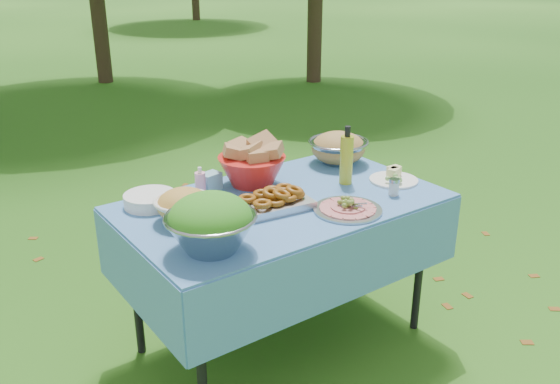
# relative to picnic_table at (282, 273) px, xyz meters

# --- Properties ---
(ground) EXTENTS (80.00, 80.00, 0.00)m
(ground) POSITION_rel_picnic_table_xyz_m (0.00, 0.00, -0.38)
(ground) COLOR #0D3409
(ground) RESTS_ON ground
(picnic_table) EXTENTS (1.46, 0.86, 0.76)m
(picnic_table) POSITION_rel_picnic_table_xyz_m (0.00, 0.00, 0.00)
(picnic_table) COLOR #81C8F9
(picnic_table) RESTS_ON ground
(salad_bowl) EXTENTS (0.45, 0.45, 0.23)m
(salad_bowl) POSITION_rel_picnic_table_xyz_m (-0.50, -0.24, 0.49)
(salad_bowl) COLOR #989CA0
(salad_bowl) RESTS_ON picnic_table
(pasta_bowl_white) EXTENTS (0.25, 0.25, 0.14)m
(pasta_bowl_white) POSITION_rel_picnic_table_xyz_m (-0.46, 0.07, 0.45)
(pasta_bowl_white) COLOR white
(pasta_bowl_white) RESTS_ON picnic_table
(plate_stack) EXTENTS (0.31, 0.31, 0.06)m
(plate_stack) POSITION_rel_picnic_table_xyz_m (-0.52, 0.30, 0.41)
(plate_stack) COLOR white
(plate_stack) RESTS_ON picnic_table
(wipes_box) EXTENTS (0.11, 0.09, 0.09)m
(wipes_box) POSITION_rel_picnic_table_xyz_m (-0.20, 0.31, 0.42)
(wipes_box) COLOR #81C5D7
(wipes_box) RESTS_ON picnic_table
(sanitizer_bottle) EXTENTS (0.05, 0.05, 0.14)m
(sanitizer_bottle) POSITION_rel_picnic_table_xyz_m (-0.28, 0.27, 0.45)
(sanitizer_bottle) COLOR #FEA3C5
(sanitizer_bottle) RESTS_ON picnic_table
(bread_bowl) EXTENTS (0.40, 0.40, 0.22)m
(bread_bowl) POSITION_rel_picnic_table_xyz_m (0.00, 0.25, 0.49)
(bread_bowl) COLOR red
(bread_bowl) RESTS_ON picnic_table
(pasta_bowl_steel) EXTENTS (0.36, 0.36, 0.17)m
(pasta_bowl_steel) POSITION_rel_picnic_table_xyz_m (0.56, 0.26, 0.46)
(pasta_bowl_steel) COLOR #989CA0
(pasta_bowl_steel) RESTS_ON picnic_table
(fried_tray) EXTENTS (0.34, 0.26, 0.07)m
(fried_tray) POSITION_rel_picnic_table_xyz_m (-0.07, -0.04, 0.42)
(fried_tray) COLOR silver
(fried_tray) RESTS_ON picnic_table
(charcuterie_platter) EXTENTS (0.31, 0.31, 0.07)m
(charcuterie_platter) POSITION_rel_picnic_table_xyz_m (0.17, -0.26, 0.42)
(charcuterie_platter) COLOR #9FA3A6
(charcuterie_platter) RESTS_ON picnic_table
(oil_bottle) EXTENTS (0.07, 0.07, 0.29)m
(oil_bottle) POSITION_rel_picnic_table_xyz_m (0.39, 0.00, 0.53)
(oil_bottle) COLOR gold
(oil_bottle) RESTS_ON picnic_table
(cheese_plate) EXTENTS (0.28, 0.28, 0.07)m
(cheese_plate) POSITION_rel_picnic_table_xyz_m (0.60, -0.12, 0.41)
(cheese_plate) COLOR white
(cheese_plate) RESTS_ON picnic_table
(shaker) EXTENTS (0.07, 0.07, 0.08)m
(shaker) POSITION_rel_picnic_table_xyz_m (0.47, -0.25, 0.42)
(shaker) COLOR silver
(shaker) RESTS_ON picnic_table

